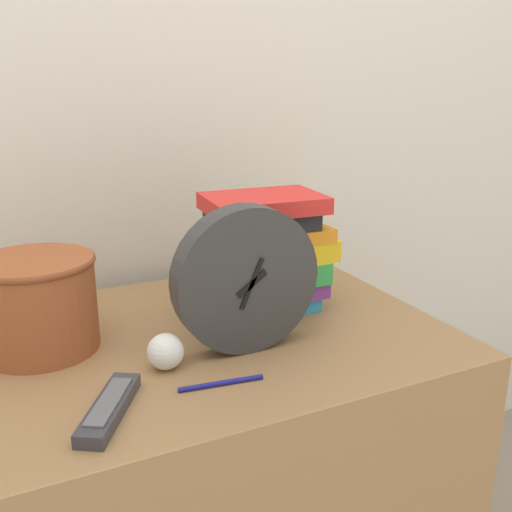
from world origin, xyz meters
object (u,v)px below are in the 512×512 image
at_px(book_stack, 266,254).
at_px(desk_clock, 246,280).
at_px(pen, 221,383).
at_px(tv_remote, 109,408).
at_px(basket, 37,301).
at_px(crumpled_paper_ball, 163,352).

bearing_deg(book_stack, desk_clock, -126.78).
distance_m(desk_clock, pen, 0.18).
bearing_deg(tv_remote, pen, 2.16).
height_order(basket, tv_remote, basket).
xyz_separation_m(book_stack, tv_remote, (-0.37, -0.26, -0.10)).
bearing_deg(book_stack, tv_remote, -145.56).
distance_m(basket, tv_remote, 0.28).
bearing_deg(desk_clock, crumpled_paper_ball, -177.23).
bearing_deg(basket, pen, -48.09).
xyz_separation_m(desk_clock, tv_remote, (-0.26, -0.10, -0.12)).
bearing_deg(crumpled_paper_ball, pen, -55.83).
relative_size(book_stack, pen, 1.90).
distance_m(desk_clock, tv_remote, 0.30).
distance_m(crumpled_paper_ball, pen, 0.11).
bearing_deg(crumpled_paper_ball, tv_remote, -138.47).
height_order(book_stack, crumpled_paper_ball, book_stack).
bearing_deg(desk_clock, tv_remote, -158.11).
bearing_deg(tv_remote, crumpled_paper_ball, 41.53).
relative_size(tv_remote, pen, 1.25).
bearing_deg(crumpled_paper_ball, book_stack, 31.06).
bearing_deg(basket, crumpled_paper_ball, -44.47).
height_order(tv_remote, crumpled_paper_ball, crumpled_paper_ball).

